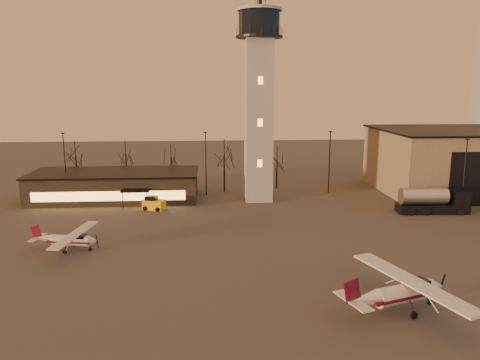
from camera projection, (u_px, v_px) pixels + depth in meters
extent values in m
plane|color=#403E3B|center=(292.00, 278.00, 42.75)|extent=(220.00, 220.00, 0.00)
cube|color=#9A9892|center=(259.00, 122.00, 69.72)|extent=(4.00, 4.00, 24.00)
cylinder|color=black|center=(259.00, 37.00, 67.32)|extent=(6.80, 6.80, 0.30)
cylinder|color=black|center=(259.00, 24.00, 66.95)|extent=(6.00, 6.00, 3.40)
cylinder|color=#9A9892|center=(260.00, 10.00, 66.58)|extent=(6.60, 6.60, 0.40)
cube|color=#937F60|center=(472.00, 161.00, 77.31)|extent=(30.00, 20.00, 10.00)
cube|color=black|center=(475.00, 130.00, 76.30)|extent=(30.60, 20.60, 0.30)
cube|color=black|center=(115.00, 186.00, 72.26)|extent=(25.00, 10.00, 4.00)
cube|color=black|center=(115.00, 173.00, 71.83)|extent=(25.40, 10.40, 0.30)
cube|color=#F6AF56|center=(109.00, 196.00, 67.42)|extent=(22.00, 0.08, 1.40)
cube|color=black|center=(135.00, 191.00, 66.52)|extent=(4.00, 2.00, 0.20)
cylinder|color=black|center=(65.00, 166.00, 73.11)|extent=(0.16, 0.16, 10.00)
cube|color=black|center=(63.00, 133.00, 72.11)|extent=(0.50, 0.25, 0.18)
cylinder|color=black|center=(206.00, 164.00, 74.51)|extent=(0.16, 0.16, 10.00)
cube|color=black|center=(205.00, 132.00, 73.51)|extent=(0.50, 0.25, 0.18)
cylinder|color=black|center=(329.00, 163.00, 75.79)|extent=(0.16, 0.16, 10.00)
cube|color=black|center=(331.00, 132.00, 74.79)|extent=(0.50, 0.25, 0.18)
cylinder|color=black|center=(464.00, 175.00, 65.07)|extent=(0.16, 0.16, 10.00)
cube|color=black|center=(468.00, 139.00, 64.07)|extent=(0.50, 0.25, 0.18)
cylinder|color=black|center=(77.00, 172.00, 79.40)|extent=(0.28, 0.28, 5.74)
cylinder|color=black|center=(171.00, 172.00, 80.47)|extent=(0.28, 0.28, 5.25)
cylinder|color=black|center=(224.00, 173.00, 77.04)|extent=(0.28, 0.28, 6.16)
cylinder|color=black|center=(277.00, 174.00, 79.69)|extent=(0.28, 0.28, 4.97)
cylinder|color=black|center=(126.00, 170.00, 81.88)|extent=(0.28, 0.28, 5.60)
cylinder|color=silver|center=(405.00, 293.00, 36.31)|extent=(5.44, 3.11, 1.48)
cone|color=silver|center=(435.00, 287.00, 37.48)|extent=(1.43, 1.67, 1.41)
cone|color=silver|center=(364.00, 300.00, 34.80)|extent=(3.00, 2.08, 1.25)
cube|color=black|center=(417.00, 285.00, 36.64)|extent=(2.01, 1.69, 0.80)
cube|color=#5A0C1E|center=(403.00, 294.00, 36.23)|extent=(6.32, 3.46, 0.25)
cube|color=silver|center=(412.00, 281.00, 36.35)|extent=(5.71, 12.42, 0.16)
cube|color=silver|center=(353.00, 301.00, 34.39)|extent=(2.20, 3.89, 0.09)
cube|color=#5A0C1E|center=(352.00, 291.00, 34.19)|extent=(1.53, 0.60, 1.93)
cylinder|color=silver|center=(71.00, 241.00, 49.67)|extent=(4.17, 1.81, 1.14)
cone|color=silver|center=(93.00, 241.00, 49.42)|extent=(0.96, 1.21, 1.09)
cone|color=silver|center=(45.00, 238.00, 49.95)|extent=(2.24, 1.31, 0.97)
cube|color=black|center=(79.00, 237.00, 49.50)|extent=(1.45, 1.13, 0.61)
cube|color=#570C1B|center=(70.00, 241.00, 49.69)|extent=(4.87, 1.96, 0.19)
cube|color=silver|center=(75.00, 235.00, 49.48)|extent=(2.93, 9.73, 0.12)
cube|color=silver|center=(38.00, 237.00, 50.01)|extent=(1.27, 2.99, 0.07)
cube|color=#570C1B|center=(36.00, 232.00, 49.90)|extent=(1.21, 0.28, 1.49)
cube|color=black|center=(432.00, 208.00, 64.64)|extent=(9.66, 3.12, 1.24)
cube|color=black|center=(459.00, 197.00, 64.41)|extent=(2.36, 2.68, 2.02)
cube|color=black|center=(465.00, 195.00, 64.36)|extent=(0.21, 2.14, 1.12)
cylinder|color=silver|center=(423.00, 196.00, 64.27)|extent=(6.39, 2.64, 2.36)
cube|color=gold|center=(154.00, 205.00, 66.20)|extent=(3.40, 2.66, 1.40)
cube|color=black|center=(151.00, 199.00, 66.18)|extent=(1.84, 1.84, 0.80)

